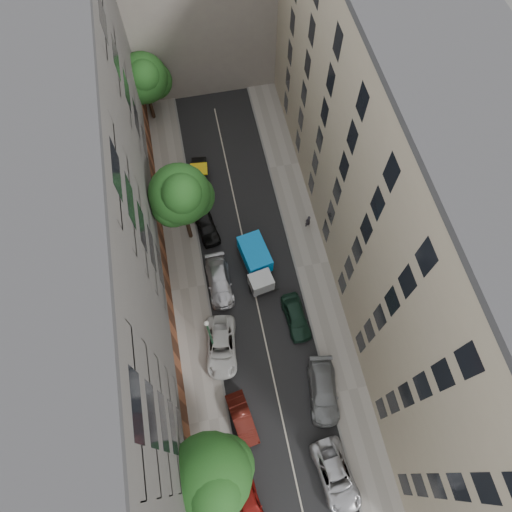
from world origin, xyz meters
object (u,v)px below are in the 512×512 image
object	(u,v)px
car_left_1	(242,419)
tree_near	(211,478)
car_left_5	(200,176)
car_right_2	(296,317)
car_left_0	(249,503)
lamp_post	(209,333)
pedestrian	(308,221)
car_left_4	(206,226)
car_left_2	(221,347)
car_right_1	(323,391)
car_left_3	(219,282)
tree_mid	(181,197)
car_right_0	(336,476)
tree_far	(144,80)
tarp_truck	(257,263)

from	to	relation	value
car_left_1	tree_near	size ratio (longest dim) A/B	0.50
car_left_5	car_right_2	distance (m)	16.59
car_left_0	lamp_post	world-z (taller)	lamp_post
pedestrian	car_left_4	bearing A→B (deg)	-32.39
tree_near	car_left_2	bearing A→B (deg)	78.57
lamp_post	car_right_1	bearing A→B (deg)	-34.31
car_left_3	car_right_1	distance (m)	12.32
car_left_4	tree_mid	distance (m)	6.20
car_left_4	car_right_0	world-z (taller)	car_right_0
car_left_2	car_right_1	bearing A→B (deg)	-26.97
car_right_1	tree_far	size ratio (longest dim) A/B	0.68
car_left_5	car_right_1	bearing A→B (deg)	-67.77
car_right_1	tree_mid	size ratio (longest dim) A/B	0.54
tree_mid	car_right_0	bearing A→B (deg)	-71.23
car_left_4	lamp_post	size ratio (longest dim) A/B	0.63
car_right_0	car_left_4	bearing A→B (deg)	98.66
car_left_3	tree_far	distance (m)	20.70
tree_mid	car_right_2	bearing A→B (deg)	-52.24
car_right_0	pedestrian	bearing A→B (deg)	74.79
car_left_2	car_left_3	distance (m)	5.66
tarp_truck	car_right_1	size ratio (longest dim) A/B	1.04
lamp_post	car_left_2	bearing A→B (deg)	-21.64
tree_near	pedestrian	size ratio (longest dim) A/B	5.15
car_left_0	tree_far	xyz separation A→B (m)	(-2.70, 36.72, 4.43)
car_left_0	car_left_5	distance (m)	28.01
car_left_0	tree_near	bearing A→B (deg)	124.18
car_left_0	tree_far	size ratio (longest dim) A/B	0.55
car_right_0	tree_near	size ratio (longest dim) A/B	0.63
car_left_2	car_left_5	world-z (taller)	car_left_2
car_left_1	tree_far	xyz separation A→B (m)	(-3.32, 31.21, 4.47)
car_left_0	tree_far	bearing A→B (deg)	84.79
tarp_truck	car_left_0	bearing A→B (deg)	-113.24
car_left_3	tree_near	size ratio (longest dim) A/B	0.61
tree_near	pedestrian	world-z (taller)	tree_near
car_left_2	tree_far	distance (m)	26.04
car_right_0	tree_mid	world-z (taller)	tree_mid
car_left_3	tree_mid	world-z (taller)	tree_mid
car_left_0	pedestrian	xyz separation A→B (m)	(9.63, 20.92, 0.23)
car_left_0	tree_far	world-z (taller)	tree_far
car_left_1	lamp_post	xyz separation A→B (m)	(-1.21, 5.93, 3.49)
tarp_truck	pedestrian	xyz separation A→B (m)	(5.43, 3.29, -0.35)
tarp_truck	car_left_2	size ratio (longest dim) A/B	1.04
car_right_1	tree_near	bearing A→B (deg)	-145.50
car_left_4	tree_mid	bearing A→B (deg)	-170.27
tarp_truck	car_left_4	distance (m)	6.04
car_right_2	car_right_0	bearing A→B (deg)	-93.51
tarp_truck	car_left_0	size ratio (longest dim) A/B	1.29
tree_mid	tree_far	bearing A→B (deg)	96.92
lamp_post	car_right_0	bearing A→B (deg)	-57.64
pedestrian	tree_mid	bearing A→B (deg)	-28.42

